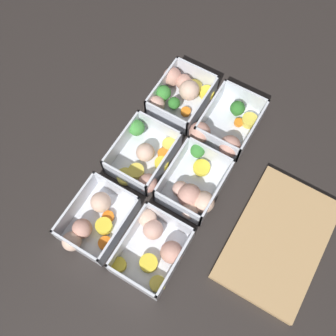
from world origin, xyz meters
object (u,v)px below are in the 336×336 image
container_near_center (144,157)px  container_far_right (154,246)px  container_far_left (225,129)px  container_near_left (179,92)px  container_near_right (93,221)px  container_far_center (194,189)px

container_near_center → container_far_right: 0.20m
container_far_left → container_far_right: size_ratio=1.13×
container_near_left → container_far_right: same height
container_near_center → container_near_right: bearing=-3.8°
container_near_right → container_far_right: (-0.02, 0.14, -0.00)m
container_near_center → container_far_center: bearing=85.0°
container_near_center → container_near_right: 0.18m
container_near_center → container_far_left: 0.20m
container_far_center → container_near_right: bearing=-40.8°
container_near_center → container_far_right: (0.16, 0.13, 0.00)m
container_far_right → container_far_left: bearing=-179.8°
container_near_left → container_far_left: (0.03, 0.14, 0.00)m
container_near_left → container_far_center: (0.20, 0.15, 0.00)m
container_near_right → container_far_right: same height
container_near_center → container_far_right: size_ratio=1.08×
container_far_right → container_near_right: bearing=-81.4°
container_near_left → container_far_center: same height
container_near_center → container_far_center: same height
container_near_center → container_far_right: bearing=37.9°
container_near_right → container_far_left: (-0.34, 0.14, 0.00)m
container_near_left → container_far_left: size_ratio=0.88×
container_near_left → container_far_center: bearing=37.2°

